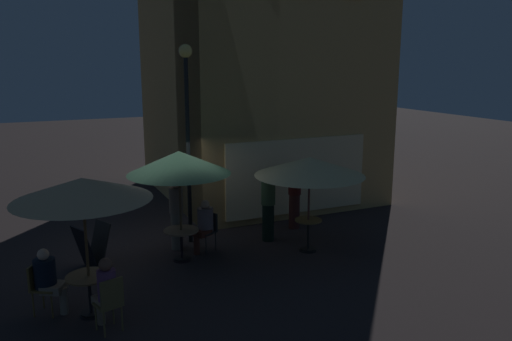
% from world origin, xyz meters
% --- Properties ---
extents(ground_plane, '(60.00, 60.00, 0.00)m').
position_xyz_m(ground_plane, '(0.00, 0.00, 0.00)').
color(ground_plane, '#2A2424').
extents(cafe_building, '(6.16, 6.94, 8.43)m').
position_xyz_m(cafe_building, '(3.33, 3.54, 4.21)').
color(cafe_building, tan).
rests_on(cafe_building, ground).
extents(street_lamp_near_corner, '(0.31, 0.31, 4.77)m').
position_xyz_m(street_lamp_near_corner, '(0.76, 0.66, 3.21)').
color(street_lamp_near_corner, black).
rests_on(street_lamp_near_corner, ground).
extents(menu_sandwich_board, '(0.83, 0.77, 0.96)m').
position_xyz_m(menu_sandwich_board, '(-1.66, -0.02, 0.49)').
color(menu_sandwich_board, black).
rests_on(menu_sandwich_board, ground).
extents(cafe_table_0, '(0.63, 0.63, 0.77)m').
position_xyz_m(cafe_table_0, '(3.09, -1.10, 0.52)').
color(cafe_table_0, black).
rests_on(cafe_table_0, ground).
extents(cafe_table_1, '(0.78, 0.78, 0.72)m').
position_xyz_m(cafe_table_1, '(0.21, -0.44, 0.54)').
color(cafe_table_1, black).
rests_on(cafe_table_1, ground).
extents(cafe_table_2, '(0.78, 0.78, 0.75)m').
position_xyz_m(cafe_table_2, '(-1.98, -2.23, 0.56)').
color(cafe_table_2, black).
rests_on(cafe_table_2, ground).
extents(patio_umbrella_0, '(2.54, 2.54, 2.25)m').
position_xyz_m(patio_umbrella_0, '(3.09, -1.10, 2.03)').
color(patio_umbrella_0, black).
rests_on(patio_umbrella_0, ground).
extents(patio_umbrella_1, '(2.26, 2.26, 2.50)m').
position_xyz_m(patio_umbrella_1, '(0.21, -0.44, 2.24)').
color(patio_umbrella_1, black).
rests_on(patio_umbrella_1, ground).
extents(patio_umbrella_2, '(2.33, 2.33, 2.49)m').
position_xyz_m(patio_umbrella_2, '(-1.98, -2.23, 2.29)').
color(patio_umbrella_2, black).
rests_on(patio_umbrella_2, ground).
extents(cafe_chair_0, '(0.54, 0.54, 0.90)m').
position_xyz_m(cafe_chair_0, '(0.97, -0.06, 0.54)').
color(cafe_chair_0, black).
rests_on(cafe_chair_0, ground).
extents(cafe_chair_1, '(0.58, 0.58, 0.92)m').
position_xyz_m(cafe_chair_1, '(-2.75, -1.79, 0.56)').
color(cafe_chair_1, brown).
rests_on(cafe_chair_1, ground).
extents(cafe_chair_2, '(0.49, 0.49, 0.97)m').
position_xyz_m(cafe_chair_2, '(-1.74, -3.00, 0.58)').
color(cafe_chair_2, brown).
rests_on(cafe_chair_2, ground).
extents(patron_seated_0, '(0.56, 0.49, 1.24)m').
position_xyz_m(patron_seated_0, '(0.85, -0.12, 0.71)').
color(patron_seated_0, '#4D2319').
rests_on(patron_seated_0, ground).
extents(patron_seated_1, '(0.56, 0.51, 1.21)m').
position_xyz_m(patron_seated_1, '(-2.62, -1.86, 0.69)').
color(patron_seated_1, gray).
rests_on(patron_seated_1, ground).
extents(patron_seated_2, '(0.39, 0.51, 1.28)m').
position_xyz_m(patron_seated_2, '(-1.79, -2.86, 0.72)').
color(patron_seated_2, '#846D57').
rests_on(patron_seated_2, ground).
extents(patron_standing_3, '(0.35, 0.35, 1.76)m').
position_xyz_m(patron_standing_3, '(2.54, -0.06, 0.89)').
color(patron_standing_3, black).
rests_on(patron_standing_3, ground).
extents(patron_standing_4, '(0.34, 0.34, 1.76)m').
position_xyz_m(patron_standing_4, '(3.60, 0.52, 0.89)').
color(patron_standing_4, '#431F1C').
rests_on(patron_standing_4, ground).
extents(patron_standing_5, '(0.32, 0.32, 1.71)m').
position_xyz_m(patron_standing_5, '(0.32, 0.32, 0.87)').
color(patron_standing_5, '#726A59').
rests_on(patron_standing_5, ground).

